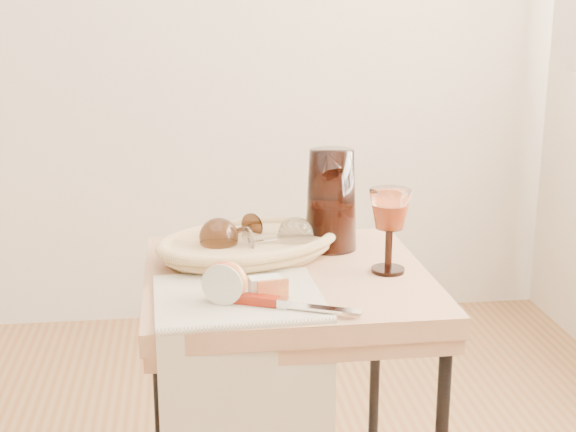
{
  "coord_description": "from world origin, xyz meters",
  "views": [
    {
      "loc": [
        0.39,
        -1.27,
        1.24
      ],
      "look_at": [
        0.58,
        0.24,
        0.83
      ],
      "focal_mm": 51.24,
      "sensor_mm": 36.0,
      "label": 1
    }
  ],
  "objects": [
    {
      "name": "tea_towel",
      "position": [
        0.48,
        0.12,
        0.71
      ],
      "size": [
        0.31,
        0.28,
        0.01
      ],
      "primitive_type": "cube",
      "rotation": [
        0.0,
        0.0,
        0.05
      ],
      "color": "silver",
      "rests_on": "side_table"
    },
    {
      "name": "apple_half",
      "position": [
        0.46,
        0.1,
        0.75
      ],
      "size": [
        0.09,
        0.07,
        0.07
      ],
      "primitive_type": "ellipsoid",
      "rotation": [
        0.0,
        0.0,
        -0.37
      ],
      "color": "red",
      "rests_on": "tea_towel"
    },
    {
      "name": "side_table",
      "position": [
        0.58,
        0.26,
        0.35
      ],
      "size": [
        0.56,
        0.56,
        0.71
      ],
      "primitive_type": null,
      "rotation": [
        0.0,
        0.0,
        0.01
      ],
      "color": "brown",
      "rests_on": "floor"
    },
    {
      "name": "goblet_lying_a",
      "position": [
        0.49,
        0.37,
        0.76
      ],
      "size": [
        0.15,
        0.15,
        0.08
      ],
      "primitive_type": null,
      "rotation": [
        0.0,
        0.0,
        3.93
      ],
      "color": "#4C2E1A",
      "rests_on": "bread_basket"
    },
    {
      "name": "wine_goblet",
      "position": [
        0.78,
        0.23,
        0.79
      ],
      "size": [
        0.11,
        0.11,
        0.17
      ],
      "primitive_type": null,
      "rotation": [
        0.0,
        0.0,
        -0.41
      ],
      "color": "white",
      "rests_on": "side_table"
    },
    {
      "name": "table_knife",
      "position": [
        0.56,
        0.05,
        0.72
      ],
      "size": [
        0.22,
        0.12,
        0.02
      ],
      "primitive_type": null,
      "rotation": [
        0.0,
        0.0,
        -0.42
      ],
      "color": "silver",
      "rests_on": "tea_towel"
    },
    {
      "name": "goblet_lying_b",
      "position": [
        0.57,
        0.33,
        0.76
      ],
      "size": [
        0.14,
        0.11,
        0.07
      ],
      "primitive_type": null,
      "rotation": [
        0.0,
        0.0,
        0.29
      ],
      "color": "white",
      "rests_on": "bread_basket"
    },
    {
      "name": "bread_basket",
      "position": [
        0.52,
        0.35,
        0.73
      ],
      "size": [
        0.42,
        0.36,
        0.05
      ],
      "primitive_type": null,
      "rotation": [
        0.0,
        0.0,
        0.4
      ],
      "color": "#9D7841",
      "rests_on": "side_table"
    },
    {
      "name": "apple_wedge",
      "position": [
        0.53,
        0.11,
        0.73
      ],
      "size": [
        0.06,
        0.04,
        0.04
      ],
      "primitive_type": "cube",
      "rotation": [
        0.0,
        0.0,
        0.16
      ],
      "color": "beige",
      "rests_on": "tea_towel"
    },
    {
      "name": "pitcher",
      "position": [
        0.7,
        0.4,
        0.82
      ],
      "size": [
        0.21,
        0.26,
        0.26
      ],
      "primitive_type": null,
      "rotation": [
        0.0,
        0.0,
        0.25
      ],
      "color": "black",
      "rests_on": "side_table"
    }
  ]
}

